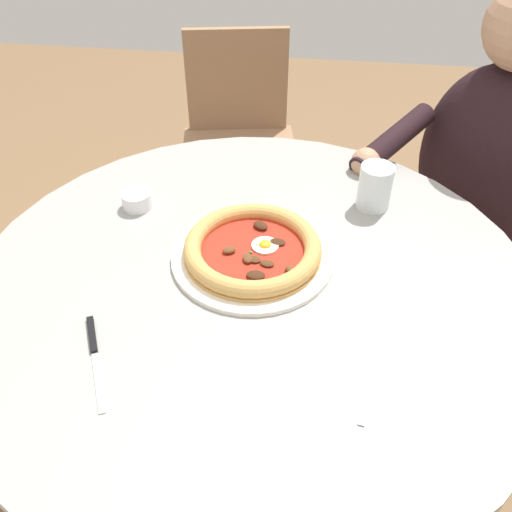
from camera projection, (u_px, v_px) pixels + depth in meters
The scene contains 10 objects.
ground_plane at pixel (253, 477), 1.50m from camera, with size 6.00×6.00×0.02m, color brown.
dining_table at pixel (252, 321), 1.09m from camera, with size 1.06×1.06×0.74m.
pizza_on_plate at pixel (253, 250), 1.04m from camera, with size 0.31×0.31×0.04m.
water_glass at pixel (374, 190), 1.15m from camera, with size 0.07×0.07×0.10m.
steak_knife at pixel (94, 348), 0.88m from camera, with size 0.09×0.18×0.01m.
ramekin_capers at pixel (137, 200), 1.16m from camera, with size 0.06×0.06×0.04m.
fork_utensil at pixel (370, 379), 0.83m from camera, with size 0.04×0.17×0.00m.
diner_person at pixel (465, 226), 1.51m from camera, with size 0.57×0.44×1.14m.
cafe_chair_diner at pixel (498, 202), 1.56m from camera, with size 0.57×0.57×0.88m.
cafe_chair_spare_far at pixel (239, 133), 1.89m from camera, with size 0.45×0.45×0.84m.
Camera 1 is at (-0.10, 0.73, 1.43)m, focal length 38.38 mm.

